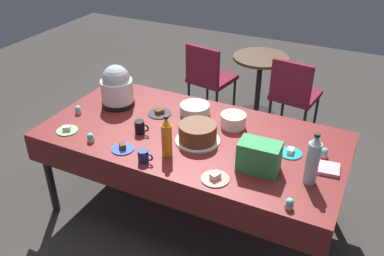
# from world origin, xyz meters

# --- Properties ---
(ground) EXTENTS (9.00, 9.00, 0.00)m
(ground) POSITION_xyz_m (0.00, 0.00, 0.00)
(ground) COLOR #383330
(potluck_table) EXTENTS (2.20, 1.10, 0.75)m
(potluck_table) POSITION_xyz_m (0.00, 0.00, 0.69)
(potluck_table) COLOR maroon
(potluck_table) RESTS_ON ground
(frosted_layer_cake) EXTENTS (0.32, 0.32, 0.14)m
(frosted_layer_cake) POSITION_xyz_m (0.08, -0.07, 0.82)
(frosted_layer_cake) COLOR silver
(frosted_layer_cake) RESTS_ON potluck_table
(slow_cooker) EXTENTS (0.27, 0.27, 0.35)m
(slow_cooker) POSITION_xyz_m (-0.75, 0.14, 0.91)
(slow_cooker) COLOR black
(slow_cooker) RESTS_ON potluck_table
(glass_salad_bowl) EXTENTS (0.24, 0.24, 0.08)m
(glass_salad_bowl) POSITION_xyz_m (-0.11, 0.28, 0.79)
(glass_salad_bowl) COLOR #B2C6BC
(glass_salad_bowl) RESTS_ON potluck_table
(ceramic_snack_bowl) EXTENTS (0.19, 0.19, 0.10)m
(ceramic_snack_bowl) POSITION_xyz_m (0.23, 0.24, 0.80)
(ceramic_snack_bowl) COLOR silver
(ceramic_snack_bowl) RESTS_ON potluck_table
(dessert_plate_coral) EXTENTS (0.18, 0.18, 0.05)m
(dessert_plate_coral) POSITION_xyz_m (0.36, -0.42, 0.76)
(dessert_plate_coral) COLOR #E07266
(dessert_plate_coral) RESTS_ON potluck_table
(dessert_plate_teal) EXTENTS (0.16, 0.16, 0.04)m
(dessert_plate_teal) POSITION_xyz_m (0.71, 0.06, 0.76)
(dessert_plate_teal) COLOR teal
(dessert_plate_teal) RESTS_ON potluck_table
(dessert_plate_cobalt) EXTENTS (0.16, 0.16, 0.05)m
(dessert_plate_cobalt) POSITION_xyz_m (-0.34, -0.39, 0.76)
(dessert_plate_cobalt) COLOR #2D4CB2
(dessert_plate_cobalt) RESTS_ON potluck_table
(dessert_plate_sage) EXTENTS (0.16, 0.16, 0.04)m
(dessert_plate_sage) POSITION_xyz_m (-0.85, -0.37, 0.76)
(dessert_plate_sage) COLOR #8CA87F
(dessert_plate_sage) RESTS_ON potluck_table
(dessert_plate_charcoal) EXTENTS (0.19, 0.19, 0.04)m
(dessert_plate_charcoal) POSITION_xyz_m (-0.36, 0.16, 0.76)
(dessert_plate_charcoal) COLOR #2D2D33
(dessert_plate_charcoal) RESTS_ON potluck_table
(cupcake_cocoa) EXTENTS (0.05, 0.05, 0.07)m
(cupcake_cocoa) POSITION_xyz_m (-0.90, 0.32, 0.78)
(cupcake_cocoa) COLOR beige
(cupcake_cocoa) RESTS_ON potluck_table
(cupcake_rose) EXTENTS (0.05, 0.05, 0.07)m
(cupcake_rose) POSITION_xyz_m (0.92, 0.13, 0.78)
(cupcake_rose) COLOR beige
(cupcake_rose) RESTS_ON potluck_table
(cupcake_lemon) EXTENTS (0.05, 0.05, 0.07)m
(cupcake_lemon) POSITION_xyz_m (0.84, -0.48, 0.78)
(cupcake_lemon) COLOR beige
(cupcake_lemon) RESTS_ON potluck_table
(cupcake_vanilla) EXTENTS (0.05, 0.05, 0.07)m
(cupcake_vanilla) POSITION_xyz_m (-0.60, -0.41, 0.78)
(cupcake_vanilla) COLOR beige
(cupcake_vanilla) RESTS_ON potluck_table
(cupcake_berry) EXTENTS (0.05, 0.05, 0.07)m
(cupcake_berry) POSITION_xyz_m (-0.95, -0.12, 0.78)
(cupcake_berry) COLOR beige
(cupcake_berry) RESTS_ON potluck_table
(cupcake_mint) EXTENTS (0.05, 0.05, 0.07)m
(cupcake_mint) POSITION_xyz_m (0.54, 0.00, 0.78)
(cupcake_mint) COLOR beige
(cupcake_mint) RESTS_ON potluck_table
(soda_bottle_water) EXTENTS (0.08, 0.08, 0.35)m
(soda_bottle_water) POSITION_xyz_m (0.89, -0.19, 0.91)
(soda_bottle_water) COLOR silver
(soda_bottle_water) RESTS_ON potluck_table
(soda_bottle_orange_juice) EXTENTS (0.07, 0.07, 0.30)m
(soda_bottle_orange_juice) POSITION_xyz_m (-0.03, -0.31, 0.89)
(soda_bottle_orange_juice) COLOR orange
(soda_bottle_orange_juice) RESTS_ON potluck_table
(coffee_mug_black) EXTENTS (0.12, 0.07, 0.10)m
(coffee_mug_black) POSITION_xyz_m (-0.35, -0.15, 0.80)
(coffee_mug_black) COLOR black
(coffee_mug_black) RESTS_ON potluck_table
(coffee_mug_navy) EXTENTS (0.11, 0.07, 0.08)m
(coffee_mug_navy) POSITION_xyz_m (-0.13, -0.45, 0.79)
(coffee_mug_navy) COLOR navy
(coffee_mug_navy) RESTS_ON potluck_table
(soda_carton) EXTENTS (0.27, 0.17, 0.20)m
(soda_carton) POSITION_xyz_m (0.57, -0.20, 0.85)
(soda_carton) COLOR #338C4C
(soda_carton) RESTS_ON potluck_table
(paper_napkin_stack) EXTENTS (0.16, 0.16, 0.02)m
(paper_napkin_stack) POSITION_xyz_m (0.97, -0.02, 0.76)
(paper_napkin_stack) COLOR pink
(paper_napkin_stack) RESTS_ON potluck_table
(maroon_chair_left) EXTENTS (0.51, 0.51, 0.85)m
(maroon_chair_left) POSITION_xyz_m (-0.56, 1.57, 0.49)
(maroon_chair_left) COLOR maroon
(maroon_chair_left) RESTS_ON ground
(maroon_chair_right) EXTENTS (0.49, 0.49, 0.85)m
(maroon_chair_right) POSITION_xyz_m (0.39, 1.57, 0.49)
(maroon_chair_right) COLOR maroon
(maroon_chair_right) RESTS_ON ground
(round_cafe_table) EXTENTS (0.60, 0.60, 0.72)m
(round_cafe_table) POSITION_xyz_m (-0.05, 1.80, 0.50)
(round_cafe_table) COLOR #473323
(round_cafe_table) RESTS_ON ground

